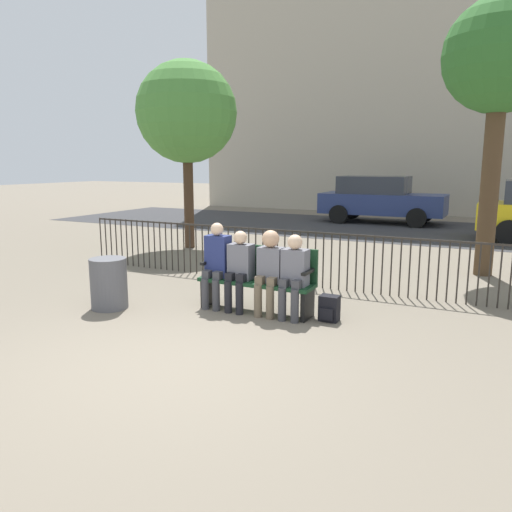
{
  "coord_description": "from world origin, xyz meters",
  "views": [
    {
      "loc": [
        3.04,
        -3.99,
        2.07
      ],
      "look_at": [
        0.0,
        2.1,
        0.8
      ],
      "focal_mm": 35.0,
      "sensor_mm": 36.0,
      "label": 1
    }
  ],
  "objects_px": {
    "seated_person_2": "(270,267)",
    "seated_person_3": "(294,272)",
    "backpack": "(329,309)",
    "parked_car_0": "(380,199)",
    "tree_1": "(187,113)",
    "tree_0": "(501,61)",
    "park_bench": "(258,276)",
    "trash_bin": "(109,283)",
    "seated_person_1": "(239,267)",
    "seated_person_0": "(216,261)"
  },
  "relations": [
    {
      "from": "tree_0",
      "to": "tree_1",
      "type": "distance_m",
      "value": 6.71
    },
    {
      "from": "seated_person_2",
      "to": "tree_1",
      "type": "bearing_deg",
      "value": 134.66
    },
    {
      "from": "seated_person_3",
      "to": "seated_person_1",
      "type": "bearing_deg",
      "value": -180.0
    },
    {
      "from": "tree_1",
      "to": "parked_car_0",
      "type": "relative_size",
      "value": 1.06
    },
    {
      "from": "seated_person_0",
      "to": "backpack",
      "type": "distance_m",
      "value": 1.75
    },
    {
      "from": "seated_person_3",
      "to": "tree_1",
      "type": "bearing_deg",
      "value": 137.01
    },
    {
      "from": "seated_person_2",
      "to": "tree_0",
      "type": "distance_m",
      "value": 5.74
    },
    {
      "from": "parked_car_0",
      "to": "park_bench",
      "type": "bearing_deg",
      "value": -85.55
    },
    {
      "from": "trash_bin",
      "to": "backpack",
      "type": "bearing_deg",
      "value": 15.56
    },
    {
      "from": "seated_person_0",
      "to": "backpack",
      "type": "relative_size",
      "value": 3.57
    },
    {
      "from": "park_bench",
      "to": "seated_person_3",
      "type": "xyz_separation_m",
      "value": [
        0.59,
        -0.13,
        0.15
      ]
    },
    {
      "from": "seated_person_1",
      "to": "tree_0",
      "type": "relative_size",
      "value": 0.23
    },
    {
      "from": "seated_person_2",
      "to": "backpack",
      "type": "height_order",
      "value": "seated_person_2"
    },
    {
      "from": "park_bench",
      "to": "parked_car_0",
      "type": "xyz_separation_m",
      "value": [
        -0.89,
        11.4,
        0.35
      ]
    },
    {
      "from": "seated_person_3",
      "to": "backpack",
      "type": "height_order",
      "value": "seated_person_3"
    },
    {
      "from": "seated_person_0",
      "to": "seated_person_3",
      "type": "xyz_separation_m",
      "value": [
        1.2,
        -0.01,
        -0.04
      ]
    },
    {
      "from": "backpack",
      "to": "seated_person_2",
      "type": "bearing_deg",
      "value": -173.07
    },
    {
      "from": "trash_bin",
      "to": "tree_0",
      "type": "bearing_deg",
      "value": 45.48
    },
    {
      "from": "tree_0",
      "to": "tree_1",
      "type": "height_order",
      "value": "tree_0"
    },
    {
      "from": "backpack",
      "to": "parked_car_0",
      "type": "distance_m",
      "value": 11.62
    },
    {
      "from": "seated_person_0",
      "to": "parked_car_0",
      "type": "height_order",
      "value": "parked_car_0"
    },
    {
      "from": "tree_0",
      "to": "trash_bin",
      "type": "relative_size",
      "value": 6.71
    },
    {
      "from": "seated_person_0",
      "to": "backpack",
      "type": "xyz_separation_m",
      "value": [
        1.67,
        0.1,
        -0.51
      ]
    },
    {
      "from": "tree_1",
      "to": "parked_car_0",
      "type": "distance_m",
      "value": 8.29
    },
    {
      "from": "tree_1",
      "to": "tree_0",
      "type": "bearing_deg",
      "value": -1.06
    },
    {
      "from": "seated_person_2",
      "to": "seated_person_3",
      "type": "distance_m",
      "value": 0.36
    },
    {
      "from": "seated_person_2",
      "to": "tree_0",
      "type": "xyz_separation_m",
      "value": [
        2.53,
        4.07,
        3.15
      ]
    },
    {
      "from": "backpack",
      "to": "park_bench",
      "type": "bearing_deg",
      "value": 178.47
    },
    {
      "from": "park_bench",
      "to": "seated_person_3",
      "type": "bearing_deg",
      "value": -12.61
    },
    {
      "from": "seated_person_1",
      "to": "parked_car_0",
      "type": "distance_m",
      "value": 11.56
    },
    {
      "from": "seated_person_1",
      "to": "seated_person_2",
      "type": "distance_m",
      "value": 0.47
    },
    {
      "from": "park_bench",
      "to": "seated_person_1",
      "type": "distance_m",
      "value": 0.31
    },
    {
      "from": "seated_person_0",
      "to": "seated_person_3",
      "type": "relative_size",
      "value": 1.08
    },
    {
      "from": "tree_0",
      "to": "parked_car_0",
      "type": "distance_m",
      "value": 8.82
    },
    {
      "from": "seated_person_0",
      "to": "trash_bin",
      "type": "xyz_separation_m",
      "value": [
        -1.36,
        -0.75,
        -0.32
      ]
    },
    {
      "from": "seated_person_3",
      "to": "tree_0",
      "type": "distance_m",
      "value": 5.61
    },
    {
      "from": "tree_0",
      "to": "parked_car_0",
      "type": "height_order",
      "value": "tree_0"
    },
    {
      "from": "park_bench",
      "to": "parked_car_0",
      "type": "distance_m",
      "value": 11.44
    },
    {
      "from": "seated_person_3",
      "to": "tree_1",
      "type": "xyz_separation_m",
      "value": [
        -4.5,
        4.2,
        2.6
      ]
    },
    {
      "from": "seated_person_1",
      "to": "parked_car_0",
      "type": "bearing_deg",
      "value": 93.24
    },
    {
      "from": "seated_person_0",
      "to": "trash_bin",
      "type": "distance_m",
      "value": 1.58
    },
    {
      "from": "park_bench",
      "to": "seated_person_2",
      "type": "height_order",
      "value": "seated_person_2"
    },
    {
      "from": "seated_person_1",
      "to": "tree_1",
      "type": "bearing_deg",
      "value": 131.23
    },
    {
      "from": "seated_person_0",
      "to": "seated_person_2",
      "type": "bearing_deg",
      "value": -0.19
    },
    {
      "from": "park_bench",
      "to": "trash_bin",
      "type": "relative_size",
      "value": 2.28
    },
    {
      "from": "tree_1",
      "to": "backpack",
      "type": "bearing_deg",
      "value": -39.45
    },
    {
      "from": "park_bench",
      "to": "seated_person_1",
      "type": "relative_size",
      "value": 1.46
    },
    {
      "from": "seated_person_1",
      "to": "seated_person_2",
      "type": "height_order",
      "value": "seated_person_2"
    },
    {
      "from": "seated_person_2",
      "to": "tree_0",
      "type": "relative_size",
      "value": 0.24
    },
    {
      "from": "seated_person_1",
      "to": "backpack",
      "type": "bearing_deg",
      "value": 4.57
    }
  ]
}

